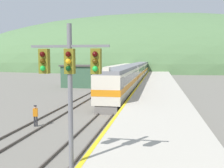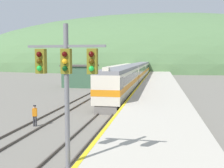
% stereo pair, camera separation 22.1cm
% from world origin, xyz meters
% --- Properties ---
extents(track_main, '(1.52, 180.00, 0.16)m').
position_xyz_m(track_main, '(0.00, 70.00, 0.08)').
color(track_main, '#4C443D').
rests_on(track_main, ground).
extents(track_siding, '(1.52, 180.00, 0.16)m').
position_xyz_m(track_siding, '(-4.76, 70.00, 0.08)').
color(track_siding, '#4C443D').
rests_on(track_siding, ground).
extents(platform, '(6.54, 140.00, 1.09)m').
position_xyz_m(platform, '(4.97, 50.00, 0.54)').
color(platform, '#BCB5A5').
rests_on(platform, ground).
extents(distant_hills, '(209.24, 94.16, 53.20)m').
position_xyz_m(distant_hills, '(0.00, 127.22, 0.00)').
color(distant_hills, '#517547').
rests_on(distant_hills, ground).
extents(station_shed, '(6.28, 4.97, 4.19)m').
position_xyz_m(station_shed, '(-9.86, 41.42, 2.12)').
color(station_shed, '#385B42').
rests_on(station_shed, ground).
extents(express_train_lead_car, '(2.93, 21.15, 4.61)m').
position_xyz_m(express_train_lead_car, '(0.00, 28.41, 2.32)').
color(express_train_lead_car, black).
rests_on(express_train_lead_car, ground).
extents(carriage_second, '(2.92, 20.98, 4.25)m').
position_xyz_m(carriage_second, '(0.00, 50.59, 2.31)').
color(carriage_second, black).
rests_on(carriage_second, ground).
extents(carriage_third, '(2.92, 20.98, 4.25)m').
position_xyz_m(carriage_third, '(0.00, 72.46, 2.31)').
color(carriage_third, black).
rests_on(carriage_third, ground).
extents(carriage_fourth, '(2.92, 20.98, 4.25)m').
position_xyz_m(carriage_fourth, '(0.00, 94.32, 2.31)').
color(carriage_fourth, black).
rests_on(carriage_fourth, ground).
extents(siding_train, '(2.90, 37.40, 3.69)m').
position_xyz_m(siding_train, '(-4.76, 65.11, 1.90)').
color(siding_train, black).
rests_on(siding_train, ground).
extents(signal_mast_main, '(3.30, 0.42, 6.89)m').
position_xyz_m(signal_mast_main, '(1.43, 3.77, 4.70)').
color(signal_mast_main, slate).
rests_on(signal_mast_main, ground).
extents(track_worker, '(0.41, 0.31, 1.72)m').
position_xyz_m(track_worker, '(-4.72, 12.90, 0.98)').
color(track_worker, '#2D2D33').
rests_on(track_worker, ground).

